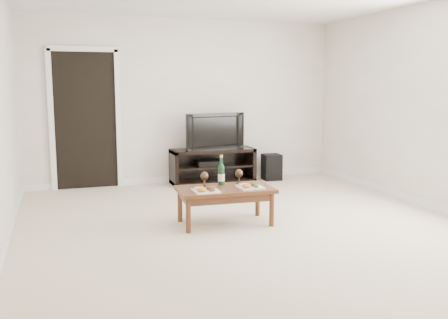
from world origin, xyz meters
The scene contains 13 objects.
floor centered at (0.00, 0.00, 0.00)m, with size 5.50×5.50×0.00m, color beige.
back_wall centered at (0.00, 2.77, 1.30)m, with size 5.00×0.04×2.60m, color white.
doorway centered at (-1.55, 2.73, 1.02)m, with size 0.90×0.02×2.05m, color black.
media_console centered at (0.38, 2.50, 0.28)m, with size 1.34×0.45×0.55m, color black.
television centered at (0.38, 2.50, 0.84)m, with size 1.00×0.13×0.58m, color black.
av_receiver centered at (0.33, 2.48, 0.33)m, with size 0.40×0.30×0.08m, color black.
subwoofer centered at (1.38, 2.42, 0.21)m, with size 0.28×0.28×0.43m, color black.
coffee_table centered at (-0.20, 0.18, 0.21)m, with size 1.07×0.59×0.42m, color #592F18.
plate_left centered at (-0.46, 0.04, 0.45)m, with size 0.27×0.27×0.07m, color white.
plate_right centered at (0.07, 0.07, 0.45)m, with size 0.27×0.27×0.07m, color white.
wine_bottle centered at (-0.18, 0.35, 0.59)m, with size 0.07×0.07×0.35m, color #0F3720.
goblet_left centered at (-0.39, 0.33, 0.51)m, with size 0.09×0.09×0.17m, color #382F1F, non-canonical shape.
goblet_right centered at (0.04, 0.36, 0.51)m, with size 0.09×0.09×0.17m, color #382F1F, non-canonical shape.
Camera 1 is at (-1.97, -5.05, 1.59)m, focal length 40.00 mm.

